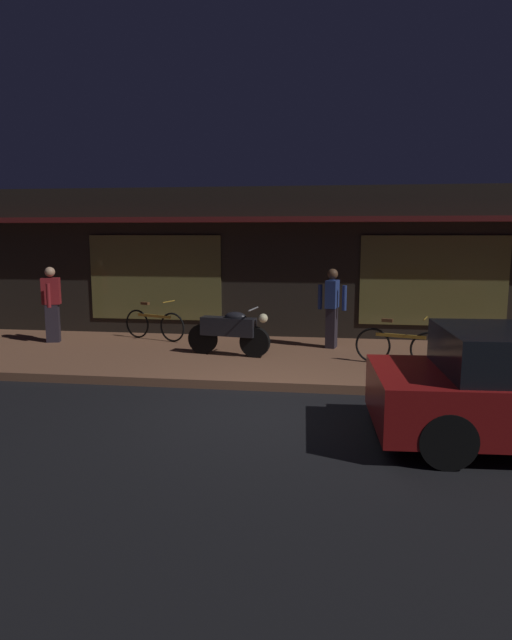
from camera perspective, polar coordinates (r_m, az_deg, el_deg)
ground_plane at (r=8.00m, az=0.56°, el=-9.52°), size 60.00×60.00×0.00m
sidewalk_slab at (r=10.85m, az=2.60°, el=-4.12°), size 18.00×4.00×0.15m
storefront_building at (r=13.96m, az=3.97°, el=6.00°), size 18.00×3.30×3.60m
motorcycle at (r=10.75m, az=-2.74°, el=-1.13°), size 1.70×0.60×0.97m
bicycle_parked at (r=12.55m, az=-10.59°, el=-0.44°), size 1.57×0.65×0.91m
bicycle_extra at (r=10.30m, az=14.83°, el=-2.66°), size 1.60×0.58×0.91m
person_photographer at (r=12.85m, az=-20.59°, el=1.69°), size 0.43×0.61×1.67m
person_bystander at (r=11.53m, az=7.95°, el=1.41°), size 0.61×0.42×1.67m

